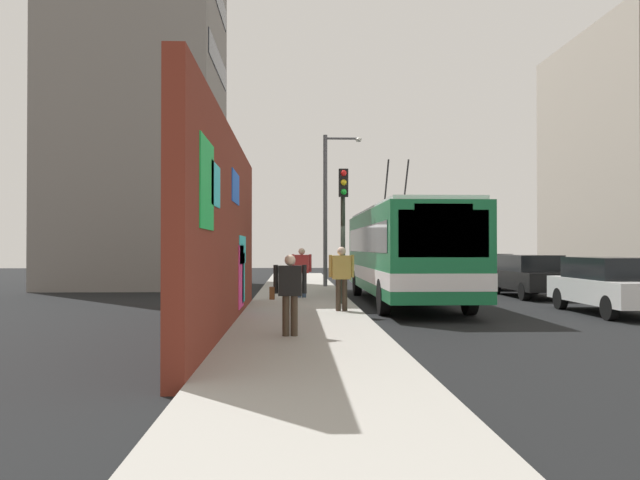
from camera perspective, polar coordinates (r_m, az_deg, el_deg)
ground_plane at (r=19.23m, az=3.19°, el=-6.21°), size 80.00×80.00×0.00m
sidewalk_slab at (r=19.13m, az=-1.62°, el=-6.01°), size 48.00×3.20×0.15m
graffiti_wall at (r=14.51m, az=-8.30°, el=0.76°), size 12.75×0.32×4.43m
building_far_left at (r=32.64m, az=-15.64°, el=11.83°), size 8.14×7.41×17.83m
city_bus at (r=21.40m, az=7.46°, el=-0.93°), size 11.36×2.66×4.94m
parked_car_white at (r=19.63m, az=24.48°, el=-3.59°), size 4.55×1.88×1.58m
parked_car_black at (r=25.33m, az=18.12°, el=-2.96°), size 4.72×1.80×1.58m
parked_car_navy at (r=30.26m, az=14.66°, el=-2.60°), size 4.09×1.75×1.58m
parked_car_silver at (r=36.08m, az=11.85°, el=-2.29°), size 4.48×1.89×1.58m
pedestrian_midblock at (r=21.95m, az=-1.66°, el=-2.54°), size 0.23×0.75×1.69m
pedestrian_near_wall at (r=12.39m, az=-2.73°, el=-4.37°), size 0.22×0.72×1.56m
pedestrian_at_curb at (r=17.28m, az=1.92°, el=-2.95°), size 0.23×0.69×1.72m
traffic_light at (r=19.41m, az=2.07°, el=2.45°), size 0.49×0.28×4.10m
street_lamp at (r=28.41m, az=0.85°, el=3.62°), size 0.44×1.71×6.70m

